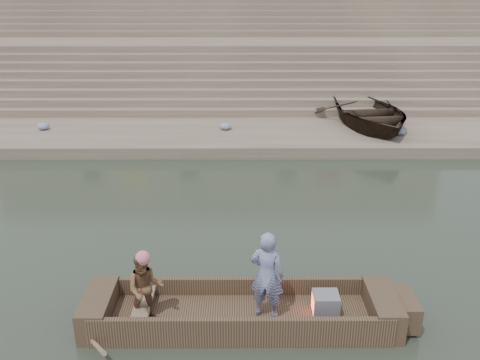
{
  "coord_description": "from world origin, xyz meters",
  "views": [
    {
      "loc": [
        1.51,
        -10.58,
        5.93
      ],
      "look_at": [
        1.54,
        0.66,
        1.4
      ],
      "focal_mm": 38.73,
      "sensor_mm": 36.0,
      "label": 1
    }
  ],
  "objects_px": {
    "standing_man": "(267,275)",
    "rowing_man": "(145,288)",
    "television": "(325,304)",
    "main_rowboat": "(241,318)",
    "beached_rowboat": "(370,113)"
  },
  "relations": [
    {
      "from": "standing_man",
      "to": "rowing_man",
      "type": "relative_size",
      "value": 1.26
    },
    {
      "from": "rowing_man",
      "to": "television",
      "type": "relative_size",
      "value": 2.86
    },
    {
      "from": "main_rowboat",
      "to": "beached_rowboat",
      "type": "distance_m",
      "value": 12.61
    },
    {
      "from": "rowing_man",
      "to": "beached_rowboat",
      "type": "height_order",
      "value": "rowing_man"
    },
    {
      "from": "rowing_man",
      "to": "television",
      "type": "xyz_separation_m",
      "value": [
        3.15,
        0.19,
        -0.46
      ]
    },
    {
      "from": "rowing_man",
      "to": "television",
      "type": "distance_m",
      "value": 3.19
    },
    {
      "from": "main_rowboat",
      "to": "standing_man",
      "type": "bearing_deg",
      "value": -6.21
    },
    {
      "from": "standing_man",
      "to": "television",
      "type": "distance_m",
      "value": 1.23
    },
    {
      "from": "main_rowboat",
      "to": "standing_man",
      "type": "distance_m",
      "value": 1.05
    },
    {
      "from": "television",
      "to": "main_rowboat",
      "type": "bearing_deg",
      "value": 180.0
    },
    {
      "from": "rowing_man",
      "to": "main_rowboat",
      "type": "bearing_deg",
      "value": -3.2
    },
    {
      "from": "standing_man",
      "to": "television",
      "type": "relative_size",
      "value": 3.61
    },
    {
      "from": "standing_man",
      "to": "rowing_man",
      "type": "height_order",
      "value": "standing_man"
    },
    {
      "from": "main_rowboat",
      "to": "beached_rowboat",
      "type": "relative_size",
      "value": 1.0
    },
    {
      "from": "rowing_man",
      "to": "beached_rowboat",
      "type": "distance_m",
      "value": 13.49
    }
  ]
}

